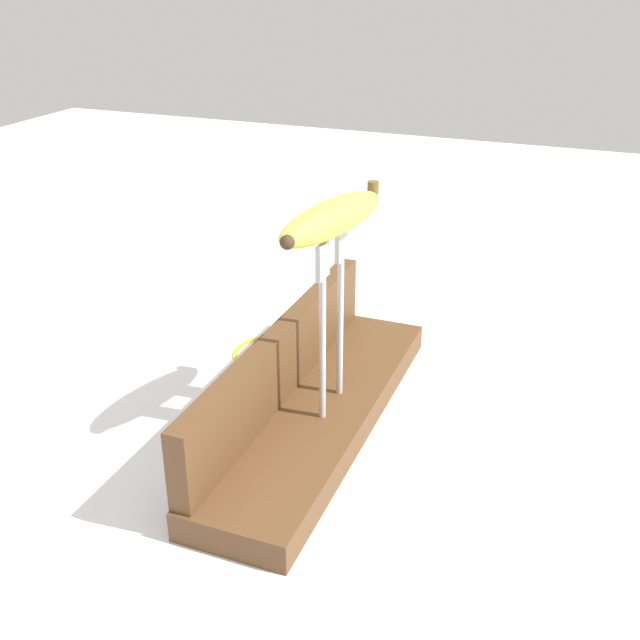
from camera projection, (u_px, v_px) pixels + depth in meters
ground_plane at (320, 425)px, 0.85m from camera, size 3.00×3.00×0.00m
wooden_board at (320, 414)px, 0.84m from camera, size 0.45×0.12×0.03m
board_backstop at (281, 361)px, 0.84m from camera, size 0.44×0.02×0.08m
fork_stand_center at (332, 308)px, 0.78m from camera, size 0.08×0.01×0.20m
banana_raised_center at (332, 218)px, 0.74m from camera, size 0.18×0.08×0.04m
wire_coil at (272, 352)px, 1.00m from camera, size 0.10×0.10×0.01m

